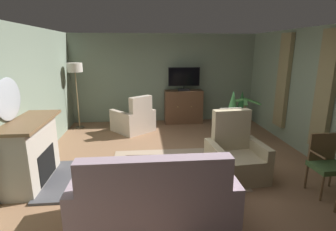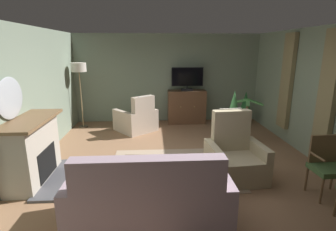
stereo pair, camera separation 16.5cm
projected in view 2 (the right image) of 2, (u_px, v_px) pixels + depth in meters
name	position (u px, v px, depth m)	size (l,w,h in m)	color
ground_plane	(178.00, 168.00, 5.10)	(6.20, 7.37, 0.04)	#936B4C
wall_back	(167.00, 78.00, 8.08)	(6.20, 0.10, 2.67)	gray
wall_left	(17.00, 101.00, 4.59)	(0.10, 7.37, 2.67)	gray
wall_right_with_window	(328.00, 98.00, 4.93)	(0.10, 7.37, 2.67)	gray
curtain_panel_near	(328.00, 92.00, 4.78)	(0.10, 0.44, 2.24)	#8E7F56
curtain_panel_far	(287.00, 82.00, 6.23)	(0.10, 0.44, 2.24)	#8E7F56
rug_central	(173.00, 168.00, 5.01)	(2.37, 1.92, 0.01)	tan
fireplace	(33.00, 151.00, 4.47)	(0.95, 1.50, 1.11)	#4C4C51
wall_mirror_oval	(10.00, 98.00, 4.22)	(0.06, 0.81, 0.69)	#B2B7BF
tv_cabinet	(187.00, 107.00, 7.99)	(1.14, 0.47, 1.00)	#402A1C
television	(187.00, 78.00, 7.71)	(0.93, 0.20, 0.69)	black
coffee_table	(156.00, 163.00, 4.43)	(1.12, 0.53, 0.41)	#4C331E
tv_remote	(160.00, 160.00, 4.39)	(0.17, 0.05, 0.02)	black
sofa_floral	(149.00, 201.00, 3.35)	(2.06, 0.92, 1.06)	#AD93A3
armchair_near_window	(137.00, 120.00, 7.23)	(1.28, 1.28, 1.04)	#C6B29E
armchair_in_far_corner	(235.00, 158.00, 4.60)	(1.00, 0.89, 1.19)	tan
side_chair_tucked_against_wall	(327.00, 164.00, 4.02)	(0.51, 0.45, 0.94)	#4C703D
potted_plant_tall_palm_by_window	(245.00, 106.00, 7.69)	(0.37, 0.37, 1.02)	#3D4C5B
potted_plant_on_hearth_side	(246.00, 129.00, 6.34)	(0.71, 0.68, 1.09)	beige
potted_plant_small_fern_corner	(233.00, 120.00, 5.47)	(0.48, 0.48, 1.40)	beige
cat	(117.00, 162.00, 5.05)	(0.67, 0.34, 0.21)	gray
floor_lamp	(79.00, 72.00, 7.23)	(0.41, 0.41, 1.85)	#4C4233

